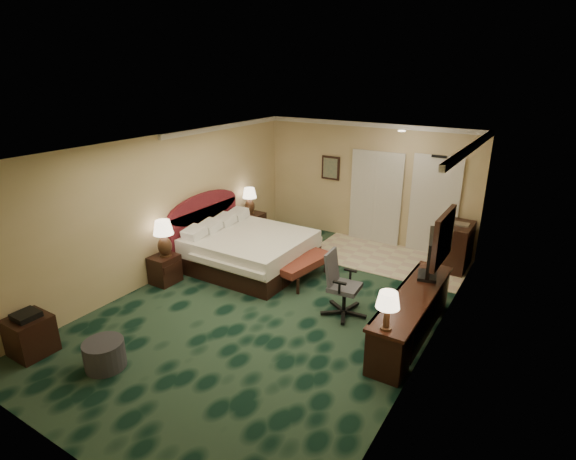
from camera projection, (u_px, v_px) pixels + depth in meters
The scene contains 26 objects.
floor at pixel (276, 306), 7.64m from camera, with size 5.00×7.50×0.00m, color black.
ceiling at pixel (275, 147), 6.71m from camera, with size 5.00×7.50×0.00m, color silver.
wall_back at pixel (367, 183), 10.16m from camera, with size 5.00×0.00×2.70m, color tan.
wall_front at pixel (55, 350), 4.18m from camera, with size 5.00×0.00×2.70m, color tan.
wall_left at pixel (164, 207), 8.42m from camera, with size 0.00×7.50×2.70m, color tan.
wall_right at pixel (433, 266), 5.93m from camera, with size 0.00×7.50×2.70m, color tan.
crown_molding at pixel (275, 150), 6.73m from camera, with size 5.00×7.50×0.10m, color silver, non-canonical shape.
tile_patch at pixel (387, 259), 9.50m from camera, with size 3.20×1.70×0.01m, color beige.
headboard at pixel (205, 225), 9.41m from camera, with size 0.12×2.00×1.40m, color #540F1B, non-canonical shape.
entry_door at pixel (434, 207), 9.47m from camera, with size 1.02×0.06×2.18m, color silver.
closet_doors at pixel (375, 198), 10.11m from camera, with size 1.20×0.06×2.10m, color #BBB9AA.
wall_art at pixel (331, 168), 10.49m from camera, with size 0.45×0.06×0.55m, color #475E56.
wall_mirror at pixel (443, 238), 6.36m from camera, with size 0.05×0.95×0.75m, color white.
bed at pixel (250, 251), 9.02m from camera, with size 2.17×2.01×0.69m, color white.
nightstand_near at pixel (165, 269), 8.39m from camera, with size 0.43×0.49×0.53m, color black.
nightstand_far at pixel (251, 226), 10.50m from camera, with size 0.50×0.57×0.62m, color black.
lamp_near at pixel (164, 238), 8.20m from camera, with size 0.37×0.37×0.69m, color black, non-canonical shape.
lamp_far at pixel (250, 201), 10.32m from camera, with size 0.32×0.32×0.61m, color black, non-canonical shape.
bed_bench at pixel (305, 270), 8.48m from camera, with size 0.44×1.27×0.43m, color maroon.
ottoman at pixel (105, 354), 6.03m from camera, with size 0.54×0.54×0.39m, color #2E2E35.
side_table at pixel (31, 335), 6.30m from camera, with size 0.52×0.52×0.56m, color black.
desk at pixel (412, 316), 6.65m from camera, with size 0.54×2.49×0.72m, color black.
tv at pixel (429, 257), 6.93m from camera, with size 0.08×0.90×0.70m, color black.
desk_lamp at pixel (387, 311), 5.57m from camera, with size 0.30×0.30×0.53m, color black, non-canonical shape.
desk_chair at pixel (345, 285), 7.21m from camera, with size 0.62×0.58×1.07m, color #46444E, non-canonical shape.
minibar at pixel (457, 246), 8.94m from camera, with size 0.48×0.87×0.92m, color black.
Camera 1 is at (3.72, -5.61, 3.84)m, focal length 28.00 mm.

